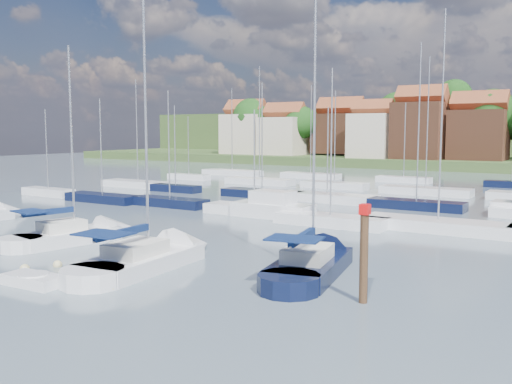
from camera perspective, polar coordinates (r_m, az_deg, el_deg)
The scene contains 11 objects.
ground at distance 64.15m, azimuth 14.98°, elevation -0.55°, with size 260.00×260.00×0.00m, color #495A64.
sailboat_left at distance 39.43m, azimuth -16.90°, elevation -4.20°, with size 4.45×10.33×13.69m.
sailboat_centre at distance 31.89m, azimuth -9.70°, elevation -6.45°, with size 3.99×11.77×15.71m.
sailboat_navy at distance 30.39m, azimuth 6.08°, elevation -7.02°, with size 4.98×11.35×15.27m.
tender at distance 29.14m, azimuth -21.33°, elevation -8.20°, with size 3.13×1.57×0.66m.
timber_piling at distance 24.73m, azimuth 10.70°, elevation -8.25°, with size 0.40×0.40×6.48m.
buoy_b at distance 32.30m, azimuth -22.11°, elevation -7.31°, with size 0.51×0.51×0.51m, color beige.
buoy_c at distance 32.63m, azimuth -19.22°, elevation -7.06°, with size 0.49×0.49×0.49m, color beige.
buoy_d at distance 27.26m, azimuth -14.29°, elevation -9.51°, with size 0.41×0.41×0.41m, color beige.
buoy_e at distance 32.06m, azimuth 6.91°, elevation -6.99°, with size 0.45×0.45×0.45m, color #D85914.
marina_field at distance 58.93m, azimuth 15.35°, elevation -0.71°, with size 79.62×41.41×15.93m.
Camera 1 is at (18.84, -20.88, 7.28)m, focal length 40.00 mm.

